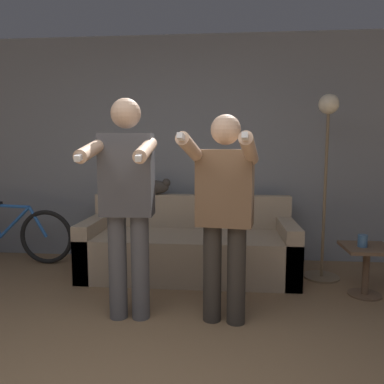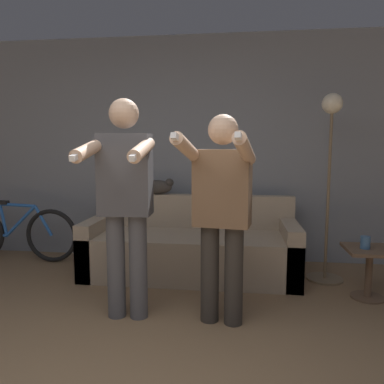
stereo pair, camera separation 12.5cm
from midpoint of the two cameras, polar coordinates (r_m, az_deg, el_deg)
The scene contains 9 objects.
wall_back at distance 4.45m, azimuth -3.25°, elevation 6.48°, with size 10.00×0.05×2.60m.
couch at distance 3.96m, azimuth -1.36°, elevation -8.64°, with size 2.17×0.83×0.80m.
person_left at distance 2.86m, azimuth -11.13°, elevation -0.56°, with size 0.48×0.68×1.69m.
person_right at distance 2.75m, azimuth 3.68°, elevation -2.00°, with size 0.55×0.71×1.57m.
cat at distance 4.21m, azimuth -6.70°, elevation 0.77°, with size 0.48×0.13×0.18m.
floor_lamp at distance 3.90m, azimuth 18.96°, elevation 5.31°, with size 0.35×0.35×1.84m.
side_table at distance 3.71m, azimuth 24.17°, elevation -9.53°, with size 0.41×0.41×0.45m.
cup at distance 3.63m, azimuth 23.66°, elevation -6.83°, with size 0.08×0.08×0.11m.
bicycle at distance 4.84m, azimuth -26.83°, elevation -5.84°, with size 1.52×0.07×0.71m.
Camera 1 is at (0.58, -1.35, 1.34)m, focal length 35.00 mm.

